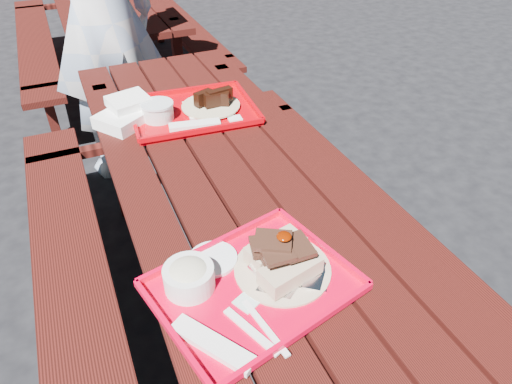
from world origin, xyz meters
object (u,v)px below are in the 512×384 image
Objects in this scene: near_tray at (248,275)px; person at (101,18)px; far_tray at (191,110)px; picnic_table_near at (239,227)px; picnic_table_far at (108,15)px.

near_tray is 0.29× the size of person.
far_tray is at bearing 86.06° from person.
picnic_table_far is (0.00, 2.80, 0.00)m from picnic_table_near.
picnic_table_near is 4.45× the size of near_tray.
person is at bearing -97.78° from picnic_table_far.
picnic_table_far is 1.31× the size of person.
near_tray is at bearing -108.50° from picnic_table_near.
person reaches higher than picnic_table_far.
near_tray is 0.94m from far_tray.
picnic_table_far is at bearing 87.55° from near_tray.
picnic_table_far is 1.41m from person.
picnic_table_far is 3.22m from near_tray.
far_tray is at bearing 89.27° from picnic_table_near.
picnic_table_far is at bearing 90.17° from far_tray.
far_tray is 0.96m from person.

